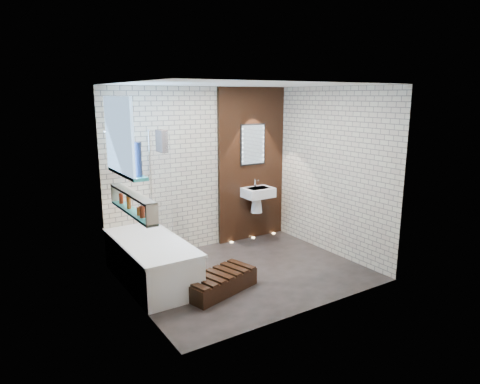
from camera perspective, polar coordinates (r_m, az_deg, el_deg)
ground at (r=6.15m, az=0.77°, el=-10.78°), size 3.20×3.20×0.00m
room_shell at (r=5.75m, az=0.81°, el=1.18°), size 3.24×3.20×2.60m
walnut_panel at (r=7.31m, az=1.55°, el=3.68°), size 1.30×0.06×2.60m
clerestory_window at (r=5.31m, az=-15.72°, el=6.30°), size 0.18×1.00×0.94m
display_niche at (r=5.25m, az=-14.21°, el=-1.46°), size 0.14×1.30×0.26m
bathtub at (r=5.90m, az=-11.83°, el=-9.05°), size 0.79×1.74×0.70m
bath_screen at (r=6.13m, az=-10.63°, el=1.50°), size 0.01×0.78×1.40m
towel at (r=5.95m, az=-10.46°, el=6.72°), size 0.09×0.23×0.30m
shower_head at (r=5.95m, az=-15.01°, el=7.95°), size 0.18×0.18×0.02m
washbasin at (r=7.25m, az=2.39°, el=-0.52°), size 0.50×0.36×0.58m
led_mirror at (r=7.23m, az=1.73°, el=6.38°), size 0.50×0.02×0.70m
walnut_step at (r=5.58m, az=-2.76°, el=-12.10°), size 1.07×0.69×0.22m
niche_bottles at (r=5.27m, az=-14.24°, el=-1.73°), size 0.06×0.84×0.18m
sill_vases at (r=5.35m, az=-14.86°, el=4.01°), size 0.20×0.68×0.40m
floor_uplights at (r=7.57m, az=1.79°, el=-6.12°), size 0.96×0.06×0.01m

